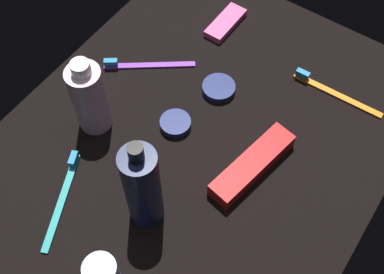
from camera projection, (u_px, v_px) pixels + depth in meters
The scene contains 10 objects.
ground_plane at pixel (192, 148), 88.40cm from camera, with size 84.00×64.00×1.20cm, color black.
lotion_bottle at pixel (142, 187), 73.27cm from camera, with size 5.58×5.58×21.01cm.
bodywash_bottle at pixel (89, 98), 84.32cm from camera, with size 6.04×6.04×16.32cm.
toothbrush_orange at pixel (332, 91), 93.52cm from camera, with size 1.67×18.03×2.10cm.
toothbrush_purple at pixel (144, 64), 96.98cm from camera, with size 11.72×15.15×2.10cm.
toothbrush_teal at pixel (63, 194), 82.26cm from camera, with size 16.82×8.70×2.10cm.
toothpaste_box_red at pixel (252, 165), 84.03cm from camera, with size 17.60×4.40×3.20cm, color red.
snack_bar_pink at pixel (226, 23), 102.64cm from camera, with size 10.40×4.00×1.50cm, color #E55999.
cream_tin_left at pixel (219, 88), 93.69cm from camera, with size 6.31×6.31×1.51cm, color navy.
cream_tin_right at pixel (175, 124), 89.41cm from camera, with size 5.66×5.66×1.61cm, color navy.
Camera 1 is at (-36.84, -25.51, 75.63)cm, focal length 46.18 mm.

